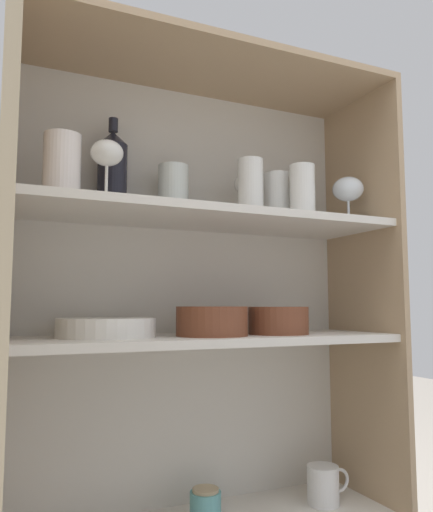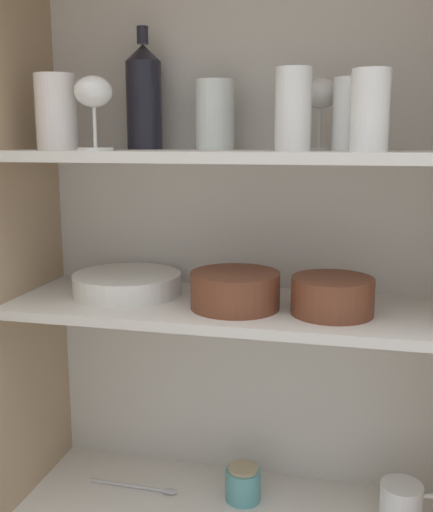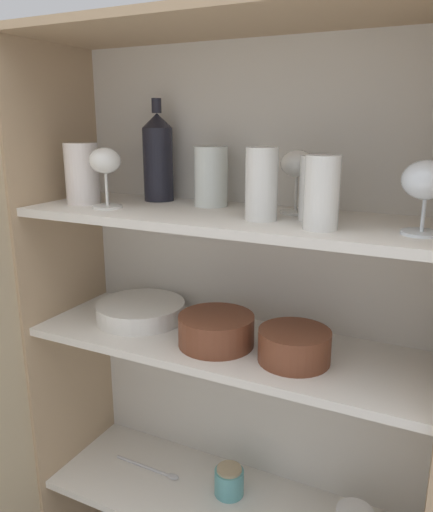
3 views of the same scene
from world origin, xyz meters
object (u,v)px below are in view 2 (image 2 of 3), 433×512
object	(u,v)px
wine_bottle	(144,97)
storage_jar	(242,483)
mixing_bowl_large	(235,288)
serving_bowl_small	(332,294)
plate_stack_white	(127,284)
coffee_mug_primary	(402,507)

from	to	relation	value
wine_bottle	storage_jar	xyz separation A→B (m)	(0.23, -0.07, -0.83)
mixing_bowl_large	serving_bowl_small	distance (m)	0.19
plate_stack_white	mixing_bowl_large	bearing A→B (deg)	-12.04
plate_stack_white	coffee_mug_primary	bearing A→B (deg)	-2.13
storage_jar	coffee_mug_primary	bearing A→B (deg)	-4.90
mixing_bowl_large	coffee_mug_primary	xyz separation A→B (m)	(0.34, 0.03, -0.45)
mixing_bowl_large	storage_jar	size ratio (longest dim) A/B	2.24
serving_bowl_small	coffee_mug_primary	distance (m)	0.47
plate_stack_white	mixing_bowl_large	distance (m)	0.25
plate_stack_white	serving_bowl_small	xyz separation A→B (m)	(0.44, -0.05, 0.02)
plate_stack_white	serving_bowl_small	distance (m)	0.44
plate_stack_white	coffee_mug_primary	distance (m)	0.73
coffee_mug_primary	serving_bowl_small	bearing A→B (deg)	-168.74
serving_bowl_small	coffee_mug_primary	world-z (taller)	serving_bowl_small
plate_stack_white	wine_bottle	bearing A→B (deg)	73.64
wine_bottle	serving_bowl_small	size ratio (longest dim) A/B	1.61
wine_bottle	serving_bowl_small	world-z (taller)	wine_bottle
mixing_bowl_large	coffee_mug_primary	distance (m)	0.56
wine_bottle	plate_stack_white	distance (m)	0.40
plate_stack_white	storage_jar	size ratio (longest dim) A/B	2.95
coffee_mug_primary	mixing_bowl_large	bearing A→B (deg)	-174.85
storage_jar	mixing_bowl_large	bearing A→B (deg)	-95.94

